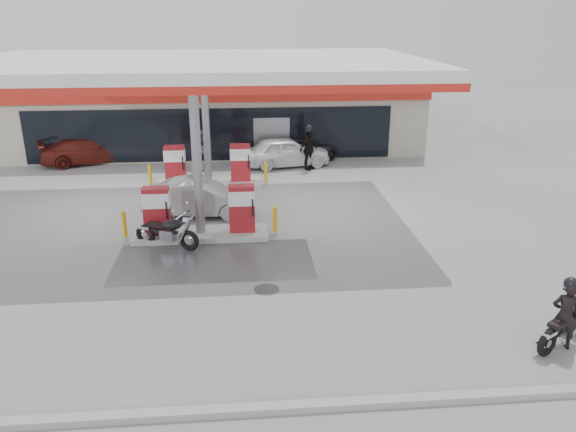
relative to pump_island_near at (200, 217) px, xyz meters
name	(u,v)px	position (x,y,z in m)	size (l,w,h in m)	color
ground	(198,262)	(0.00, -2.00, -0.71)	(90.00, 90.00, 0.00)	gray
wet_patch	(214,261)	(0.50, -2.00, -0.71)	(6.00, 3.00, 0.00)	#4C4C4F
drain_cover	(266,289)	(2.00, -4.00, -0.71)	(0.70, 0.70, 0.01)	#38383A
kerb	(174,414)	(0.00, -9.00, -0.64)	(28.00, 0.25, 0.15)	gray
store_building	(214,109)	(0.01, 13.94, 1.30)	(22.00, 8.22, 4.00)	#B3AB96
canopy	(198,68)	(0.00, 3.00, 4.56)	(16.00, 10.02, 5.51)	silver
pump_island_near	(200,217)	(0.00, 0.00, 0.00)	(5.14, 1.30, 1.78)	#9E9E99
pump_island_far	(208,169)	(0.00, 6.00, 0.00)	(5.14, 1.30, 1.78)	#9E9E99
main_motorcycle	(567,326)	(8.65, -7.27, -0.23)	(1.90, 1.23, 1.09)	black
biker_main	(565,315)	(8.49, -7.38, 0.11)	(0.60, 0.39, 1.65)	black
parked_motorcycle	(168,232)	(-0.99, -0.82, -0.19)	(2.14, 1.24, 1.17)	black
sedan_white	(286,152)	(3.64, 8.89, 0.01)	(1.70, 4.23, 1.44)	white
attendant	(201,152)	(-0.41, 8.06, 0.30)	(0.98, 0.77, 2.03)	#555459
hatchback_silver	(199,198)	(-0.16, 2.20, -0.04)	(1.42, 4.08, 1.35)	gray
parked_car_left	(88,150)	(-6.16, 10.36, -0.05)	(1.84, 4.53, 1.32)	#5D1A14
parked_car_right	(301,149)	(4.50, 10.00, -0.12)	(1.94, 4.21, 1.17)	black
biker_walking	(309,149)	(4.65, 8.20, 0.30)	(1.18, 0.49, 2.01)	black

